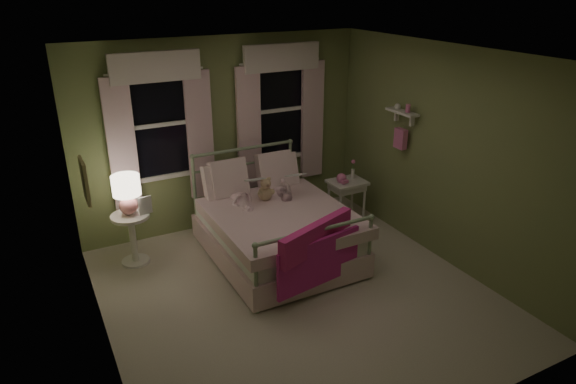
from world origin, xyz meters
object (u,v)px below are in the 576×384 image
bed (275,228)px  nightstand_right (347,188)px  child_right (280,173)px  table_lamp (127,191)px  nightstand_left (132,232)px  teddy_bear (265,191)px  child_left (239,176)px

bed → nightstand_right: bearing=15.3°
bed → child_right: (0.28, 0.42, 0.54)m
table_lamp → bed: bearing=-21.8°
table_lamp → nightstand_right: table_lamp is taller
bed → nightstand_right: size_ratio=3.18×
table_lamp → nightstand_left: bearing=-90.0°
bed → table_lamp: 1.83m
child_right → nightstand_right: bearing=-170.9°
bed → table_lamp: bearing=158.2°
teddy_bear → child_left: bearing=150.5°
nightstand_left → table_lamp: size_ratio=1.33×
child_right → table_lamp: 1.91m
table_lamp → nightstand_right: size_ratio=0.77×
teddy_bear → nightstand_right: (1.30, 0.09, -0.24)m
nightstand_left → child_left: bearing=-9.6°
bed → nightstand_left: size_ratio=3.13×
bed → child_left: size_ratio=2.49×
table_lamp → teddy_bear: bearing=-13.4°
child_left → table_lamp: child_left is taller
child_left → nightstand_right: 1.64m
nightstand_left → table_lamp: 0.54m
child_left → nightstand_right: size_ratio=1.28×
child_left → child_right: 0.56m
table_lamp → child_right: bearing=-6.8°
child_left → nightstand_left: size_ratio=1.26×
teddy_bear → nightstand_left: bearing=166.6°
bed → nightstand_left: (-1.61, 0.65, 0.03)m
teddy_bear → nightstand_left: teddy_bear is taller
nightstand_right → child_right: bearing=176.4°
bed → child_right: child_right is taller
nightstand_left → child_right: bearing=-6.8°
child_left → bed: bearing=131.0°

